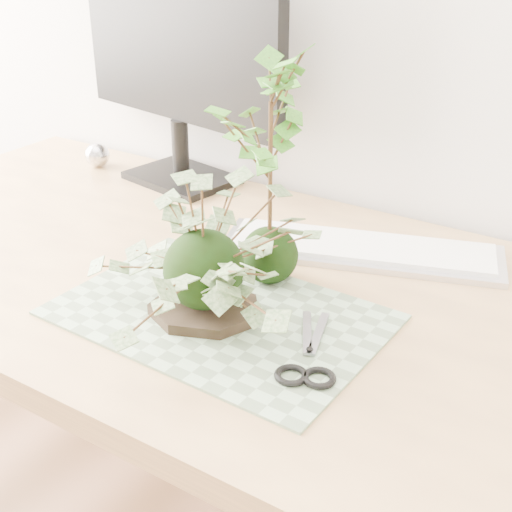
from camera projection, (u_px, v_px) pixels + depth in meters
name	position (u px, v px, depth m)	size (l,w,h in m)	color
desk	(257.00, 335.00, 1.08)	(1.60, 0.70, 0.74)	tan
cutting_mat	(220.00, 315.00, 0.97)	(0.43, 0.29, 0.00)	#627B5C
stone_dish	(205.00, 310.00, 0.96)	(0.16, 0.16, 0.01)	black
ivy_kokedama	(203.00, 234.00, 0.91)	(0.35, 0.35, 0.22)	black
maple_kokedama	(271.00, 117.00, 0.94)	(0.24, 0.24, 0.35)	black
keyboard	(361.00, 249.00, 1.13)	(0.46, 0.26, 0.02)	silver
monitor	(178.00, 48.00, 1.32)	(0.51, 0.18, 0.45)	black
foil_ball	(97.00, 155.00, 1.49)	(0.05, 0.05, 0.05)	silver
scissors	(299.00, 364.00, 0.85)	(0.09, 0.17, 0.01)	gray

